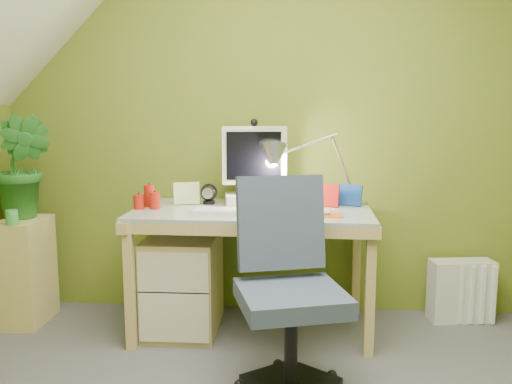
# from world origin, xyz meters

# --- Properties ---
(wall_back) EXTENTS (3.20, 0.01, 2.40)m
(wall_back) POSITION_xyz_m (0.00, 1.60, 1.20)
(wall_back) COLOR olive
(wall_back) RESTS_ON floor
(desk) EXTENTS (1.36, 0.71, 0.72)m
(desk) POSITION_xyz_m (-0.04, 1.23, 0.36)
(desk) COLOR tan
(desk) RESTS_ON floor
(monitor) EXTENTS (0.37, 0.25, 0.47)m
(monitor) POSITION_xyz_m (-0.04, 1.41, 0.95)
(monitor) COLOR beige
(monitor) RESTS_ON desk
(speaker_left) EXTENTS (0.12, 0.12, 0.12)m
(speaker_left) POSITION_xyz_m (-0.31, 1.39, 0.78)
(speaker_left) COLOR black
(speaker_left) RESTS_ON desk
(speaker_right) EXTENTS (0.11, 0.11, 0.11)m
(speaker_right) POSITION_xyz_m (0.23, 1.39, 0.77)
(speaker_right) COLOR black
(speaker_right) RESTS_ON desk
(keyboard) EXTENTS (0.47, 0.18, 0.02)m
(keyboard) POSITION_xyz_m (-0.12, 1.09, 0.73)
(keyboard) COLOR silver
(keyboard) RESTS_ON desk
(mousepad) EXTENTS (0.23, 0.16, 0.01)m
(mousepad) POSITION_xyz_m (0.34, 1.09, 0.72)
(mousepad) COLOR #BD571D
(mousepad) RESTS_ON desk
(mouse) EXTENTS (0.11, 0.07, 0.04)m
(mouse) POSITION_xyz_m (0.34, 1.09, 0.73)
(mouse) COLOR white
(mouse) RESTS_ON mousepad
(amber_tumbler) EXTENTS (0.08, 0.08, 0.09)m
(amber_tumbler) POSITION_xyz_m (0.14, 1.15, 0.76)
(amber_tumbler) COLOR maroon
(amber_tumbler) RESTS_ON desk
(candle_cluster) EXTENTS (0.18, 0.16, 0.13)m
(candle_cluster) POSITION_xyz_m (-0.64, 1.24, 0.78)
(candle_cluster) COLOR red
(candle_cluster) RESTS_ON desk
(photo_frame_red) EXTENTS (0.15, 0.07, 0.13)m
(photo_frame_red) POSITION_xyz_m (0.38, 1.35, 0.78)
(photo_frame_red) COLOR #AF1E12
(photo_frame_red) RESTS_ON desk
(photo_frame_blue) EXTENTS (0.14, 0.07, 0.12)m
(photo_frame_blue) POSITION_xyz_m (0.52, 1.39, 0.78)
(photo_frame_blue) COLOR #153E93
(photo_frame_blue) RESTS_ON desk
(photo_frame_green) EXTENTS (0.15, 0.06, 0.13)m
(photo_frame_green) POSITION_xyz_m (-0.44, 1.37, 0.78)
(photo_frame_green) COLOR beige
(photo_frame_green) RESTS_ON desk
(desk_lamp) EXTENTS (0.58, 0.29, 0.61)m
(desk_lamp) POSITION_xyz_m (0.41, 1.41, 1.02)
(desk_lamp) COLOR silver
(desk_lamp) RESTS_ON desk
(side_ledge) EXTENTS (0.23, 0.36, 0.63)m
(side_ledge) POSITION_xyz_m (-1.40, 1.27, 0.32)
(side_ledge) COLOR tan
(side_ledge) RESTS_ON floor
(potted_plant) EXTENTS (0.36, 0.30, 0.62)m
(potted_plant) POSITION_xyz_m (-1.40, 1.32, 0.94)
(potted_plant) COLOR #246521
(potted_plant) RESTS_ON side_ledge
(green_cup) EXTENTS (0.08, 0.08, 0.08)m
(green_cup) POSITION_xyz_m (-1.38, 1.12, 0.67)
(green_cup) COLOR green
(green_cup) RESTS_ON side_ledge
(task_chair) EXTENTS (0.63, 0.63, 0.92)m
(task_chair) POSITION_xyz_m (0.19, 0.53, 0.46)
(task_chair) COLOR #38445D
(task_chair) RESTS_ON floor
(radiator) EXTENTS (0.39, 0.20, 0.37)m
(radiator) POSITION_xyz_m (1.22, 1.46, 0.19)
(radiator) COLOR silver
(radiator) RESTS_ON floor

